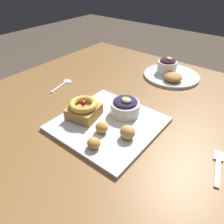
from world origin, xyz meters
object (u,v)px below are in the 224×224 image
at_px(fritter_middle, 94,143).
at_px(back_plate, 171,75).
at_px(fork, 218,165).
at_px(cake_slice, 84,109).
at_px(berry_ramekin, 125,107).
at_px(back_pastry, 173,77).
at_px(front_plate, 108,124).
at_px(fritter_front, 128,132).
at_px(spoon, 64,84).
at_px(fritter_back, 102,127).
at_px(back_ramekin, 167,66).

distance_m(fritter_middle, back_plate, 0.56).
bearing_deg(fork, cake_slice, 85.93).
bearing_deg(berry_ramekin, back_pastry, 86.88).
bearing_deg(front_plate, berry_ramekin, 78.47).
height_order(cake_slice, fritter_front, cake_slice).
bearing_deg(spoon, berry_ramekin, -108.60).
relative_size(fritter_front, fritter_back, 1.20).
bearing_deg(front_plate, spoon, 163.21).
distance_m(fritter_front, back_plate, 0.48).
height_order(back_plate, fork, back_plate).
xyz_separation_m(back_plate, fork, (0.32, -0.40, -0.00)).
distance_m(back_plate, fork, 0.51).
height_order(front_plate, spoon, front_plate).
bearing_deg(back_plate, fritter_back, -88.32).
relative_size(berry_ramekin, fritter_middle, 2.63).
distance_m(fritter_middle, back_pastry, 0.50).
bearing_deg(back_ramekin, back_plate, -3.75).
bearing_deg(fritter_front, spoon, 163.93).
xyz_separation_m(fritter_front, spoon, (-0.41, 0.12, -0.03)).
height_order(front_plate, cake_slice, cake_slice).
bearing_deg(berry_ramekin, fritter_middle, -81.61).
bearing_deg(fork, fritter_back, 92.79).
height_order(front_plate, fork, front_plate).
bearing_deg(back_plate, back_pastry, -60.75).
relative_size(front_plate, fork, 2.38).
height_order(fritter_front, back_plate, fritter_front).
relative_size(front_plate, fritter_front, 6.76).
distance_m(back_pastry, spoon, 0.46).
height_order(fritter_back, fork, fritter_back).
xyz_separation_m(fritter_back, back_ramekin, (-0.04, 0.50, 0.02)).
xyz_separation_m(cake_slice, fritter_back, (0.09, -0.02, -0.01)).
xyz_separation_m(cake_slice, spoon, (-0.24, 0.12, -0.04)).
height_order(cake_slice, spoon, cake_slice).
distance_m(front_plate, back_pastry, 0.39).
height_order(fritter_front, fork, fritter_front).
bearing_deg(fritter_middle, front_plate, 110.37).
distance_m(berry_ramekin, back_plate, 0.38).
height_order(front_plate, back_ramekin, back_ramekin).
xyz_separation_m(back_plate, back_pastry, (0.03, -0.05, 0.02)).
height_order(cake_slice, back_plate, cake_slice).
distance_m(fritter_middle, back_ramekin, 0.56).
xyz_separation_m(berry_ramekin, back_plate, (-0.01, 0.38, -0.03)).
bearing_deg(fritter_back, back_ramekin, 94.88).
distance_m(front_plate, fritter_middle, 0.12).
bearing_deg(fritter_front, back_plate, 100.62).
relative_size(fritter_middle, back_plate, 0.15).
xyz_separation_m(fritter_back, fork, (0.31, 0.09, -0.03)).
bearing_deg(cake_slice, fritter_middle, -35.12).
bearing_deg(fritter_front, front_plate, 166.57).
bearing_deg(berry_ramekin, cake_slice, -134.38).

